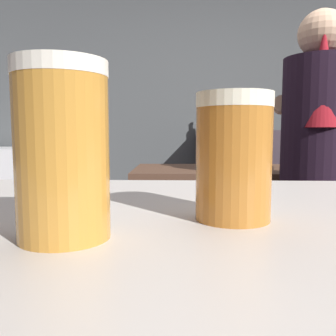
% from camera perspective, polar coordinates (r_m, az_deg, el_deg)
% --- Properties ---
extents(wall_back, '(5.20, 0.10, 2.70)m').
position_cam_1_polar(wall_back, '(3.67, 8.53, 9.01)').
color(wall_back, '#4A4D4F').
rests_on(wall_back, ground).
extents(prep_counter, '(2.10, 0.60, 0.92)m').
position_cam_1_polar(prep_counter, '(2.40, 20.97, -11.08)').
color(prep_counter, '#4F3426').
rests_on(prep_counter, ground).
extents(back_shelf, '(0.75, 0.36, 1.16)m').
position_cam_1_polar(back_shelf, '(3.45, 10.84, -3.67)').
color(back_shelf, '#3D323B').
rests_on(back_shelf, ground).
extents(mini_fridge, '(0.60, 0.58, 1.00)m').
position_cam_1_polar(mini_fridge, '(3.63, -24.93, -4.93)').
color(mini_fridge, silver).
rests_on(mini_fridge, ground).
extents(bartender, '(0.49, 0.55, 1.71)m').
position_cam_1_polar(bartender, '(1.84, 22.91, 0.63)').
color(bartender, '#272B3C').
rests_on(bartender, ground).
extents(mixing_bowl, '(0.19, 0.19, 0.05)m').
position_cam_1_polar(mixing_bowl, '(2.26, 9.84, 0.76)').
color(mixing_bowl, slate).
rests_on(mixing_bowl, prep_counter).
extents(pint_glass_near, '(0.08, 0.08, 0.15)m').
position_cam_1_polar(pint_glass_near, '(0.31, -16.69, 2.61)').
color(pint_glass_near, '#C98733').
rests_on(pint_glass_near, bar_counter).
extents(pint_glass_far, '(0.08, 0.08, 0.13)m').
position_cam_1_polar(pint_glass_far, '(0.37, 10.56, 1.77)').
color(pint_glass_far, '#B8712B').
rests_on(pint_glass_far, bar_counter).
extents(bottle_soy, '(0.06, 0.06, 0.21)m').
position_cam_1_polar(bottle_soy, '(3.35, 10.63, 7.44)').
color(bottle_soy, '#D1C37F').
rests_on(bottle_soy, back_shelf).
extents(bottle_olive_oil, '(0.07, 0.07, 0.25)m').
position_cam_1_polar(bottle_olive_oil, '(3.42, 6.84, 7.71)').
color(bottle_olive_oil, '#508029').
rests_on(bottle_olive_oil, back_shelf).
extents(bottle_hot_sauce, '(0.05, 0.05, 0.26)m').
position_cam_1_polar(bottle_hot_sauce, '(3.48, 9.90, 7.73)').
color(bottle_hot_sauce, '#D3C875').
rests_on(bottle_hot_sauce, back_shelf).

